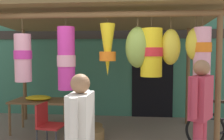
# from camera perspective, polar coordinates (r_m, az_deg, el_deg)

# --- Properties ---
(shop_facade) EXTENTS (9.27, 0.29, 3.63)m
(shop_facade) POSITION_cam_1_polar(r_m,az_deg,el_deg) (6.81, -0.83, 4.55)
(shop_facade) COLOR #387056
(shop_facade) RESTS_ON ground_plane
(market_stall_canopy) EXTENTS (4.66, 2.68, 2.62)m
(market_stall_canopy) POSITION_cam_1_polar(r_m,az_deg,el_deg) (4.77, -2.90, 9.79)
(market_stall_canopy) COLOR brown
(market_stall_canopy) RESTS_ON ground_plane
(display_table) EXTENTS (1.29, 0.69, 0.72)m
(display_table) POSITION_cam_1_polar(r_m,az_deg,el_deg) (5.60, -16.03, -7.51)
(display_table) COLOR brown
(display_table) RESTS_ON ground_plane
(flower_heap_on_table) EXTENTS (0.56, 0.39, 0.10)m
(flower_heap_on_table) POSITION_cam_1_polar(r_m,az_deg,el_deg) (5.57, -16.76, -6.24)
(flower_heap_on_table) COLOR yellow
(flower_heap_on_table) RESTS_ON display_table
(folding_chair) EXTENTS (0.45, 0.45, 0.84)m
(folding_chair) POSITION_cam_1_polar(r_m,az_deg,el_deg) (4.60, -14.93, -11.74)
(folding_chair) COLOR #AD1E1E
(folding_chair) RESTS_ON ground_plane
(wicker_basket_by_table) EXTENTS (0.51, 0.51, 0.29)m
(wicker_basket_by_table) POSITION_cam_1_polar(r_m,az_deg,el_deg) (4.81, -4.95, -15.42)
(wicker_basket_by_table) COLOR brown
(wicker_basket_by_table) RESTS_ON ground_plane
(wicker_basket_spare) EXTENTS (0.47, 0.47, 0.20)m
(wicker_basket_spare) POSITION_cam_1_polar(r_m,az_deg,el_deg) (5.42, -4.78, -13.67)
(wicker_basket_spare) COLOR brown
(wicker_basket_spare) RESTS_ON ground_plane
(shopper_by_bananas) EXTENTS (0.40, 0.51, 1.65)m
(shopper_by_bananas) POSITION_cam_1_polar(r_m,az_deg,el_deg) (3.67, 20.01, -8.33)
(shopper_by_bananas) COLOR #B23347
(shopper_by_bananas) RESTS_ON ground_plane
(passerby_at_right) EXTENTS (0.24, 0.59, 1.52)m
(passerby_at_right) POSITION_cam_1_polar(r_m,az_deg,el_deg) (2.70, -7.33, -14.37)
(passerby_at_right) COLOR #2D5193
(passerby_at_right) RESTS_ON ground_plane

